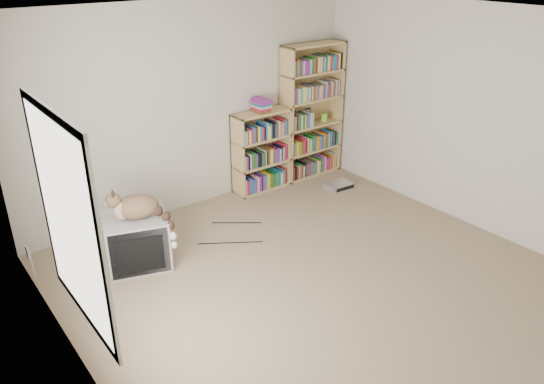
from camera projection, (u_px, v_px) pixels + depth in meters
floor at (333, 291)px, 5.10m from camera, size 4.50×5.00×0.01m
wall_back at (195, 108)px, 6.37m from camera, size 4.50×0.02×2.50m
wall_left at (82, 255)px, 3.33m from camera, size 0.02×5.00×2.50m
wall_right at (488, 123)px, 5.81m from camera, size 0.02×5.00×2.50m
ceiling at (349, 20)px, 4.04m from camera, size 4.50×5.00×0.02m
window at (69, 222)px, 3.42m from camera, size 0.02×1.22×1.52m
crt_tv at (137, 240)px, 5.44m from camera, size 0.77×0.73×0.54m
cat at (142, 211)px, 5.25m from camera, size 0.61×0.64×0.53m
bookcase_tall at (310, 115)px, 7.38m from camera, size 0.93×0.30×1.85m
bookcase_short at (261, 154)px, 7.06m from camera, size 0.79×0.30×1.08m
book_stack at (261, 105)px, 6.77m from camera, size 0.21×0.27×0.17m
green_mug at (323, 117)px, 7.52m from camera, size 0.10×0.10×0.11m
framed_print at (307, 115)px, 7.45m from camera, size 0.15×0.05×0.19m
dvd_player at (338, 186)px, 7.24m from camera, size 0.37×0.28×0.08m
wall_outlet at (28, 252)px, 5.13m from camera, size 0.01×0.08×0.13m
floor_cables at (236, 227)px, 6.24m from camera, size 1.20×0.70×0.01m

